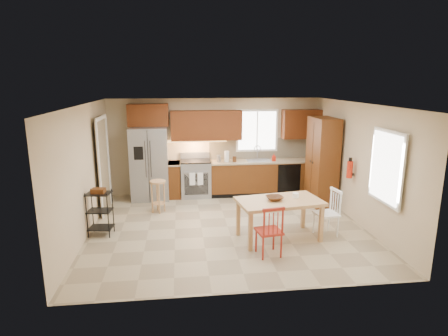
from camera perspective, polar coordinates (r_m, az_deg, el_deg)
name	(u,v)px	position (r m, az deg, el deg)	size (l,w,h in m)	color
floor	(228,226)	(7.82, 0.54, -8.90)	(5.50, 5.50, 0.00)	tan
ceiling	(228,104)	(7.26, 0.58, 9.71)	(5.50, 5.00, 0.02)	silver
wall_back	(216,146)	(9.87, -1.29, 3.34)	(5.50, 0.02, 2.50)	#CCB793
wall_front	(251,210)	(5.07, 4.19, -6.36)	(5.50, 0.02, 2.50)	#CCB793
wall_left	(85,172)	(7.60, -20.47, -0.51)	(0.02, 5.00, 2.50)	#CCB793
wall_right	(359,164)	(8.25, 19.88, 0.57)	(0.02, 5.00, 2.50)	#CCB793
refrigerator	(150,163)	(9.56, -11.26, 0.68)	(0.92, 0.75, 1.82)	gray
range_stove	(196,179)	(9.70, -4.33, -1.66)	(0.76, 0.63, 0.92)	gray
base_cabinet_narrow	(174,180)	(9.71, -7.58, -1.78)	(0.30, 0.60, 0.90)	#5B3010
base_cabinet_run	(265,177)	(9.96, 6.31, -1.36)	(2.92, 0.60, 0.90)	#5B3010
dishwasher	(289,179)	(9.83, 9.87, -1.68)	(0.60, 0.02, 0.78)	black
backsplash	(264,148)	(10.08, 6.05, 3.04)	(2.92, 0.03, 0.55)	beige
upper_over_fridge	(148,115)	(9.58, -11.49, 7.90)	(1.00, 0.35, 0.55)	#57260E
upper_left_block	(206,125)	(9.60, -2.71, 6.51)	(1.80, 0.35, 0.75)	#57260E
upper_right_block	(301,124)	(10.09, 11.70, 6.58)	(1.00, 0.35, 0.75)	#57260E
window_back	(257,131)	(9.96, 5.05, 5.70)	(1.12, 0.04, 1.12)	white
sink	(259,162)	(9.82, 5.29, 0.92)	(0.62, 0.46, 0.16)	gray
undercab_glow	(195,141)	(9.61, -4.46, 4.12)	(1.60, 0.30, 0.01)	#FFBF66
soap_bottle	(274,157)	(9.79, 7.60, 1.62)	(0.09, 0.09, 0.19)	red
paper_towel	(227,156)	(9.60, 0.40, 1.78)	(0.12, 0.12, 0.28)	white
canister_steel	(219,158)	(9.59, -0.79, 1.46)	(0.11, 0.11, 0.18)	gray
canister_wood	(234,159)	(9.61, 1.60, 1.36)	(0.10, 0.10, 0.14)	#4E2815
pantry	(322,162)	(9.23, 14.72, 0.94)	(0.50, 0.95, 2.10)	#5B3010
fire_extinguisher	(350,170)	(8.36, 18.61, -0.23)	(0.12, 0.12, 0.36)	red
window_right	(387,167)	(7.19, 23.53, 0.10)	(0.04, 1.02, 1.32)	white
doorway	(103,166)	(8.87, -17.95, 0.23)	(0.04, 0.95, 2.10)	#8C7A59
dining_table	(279,220)	(7.21, 8.35, -7.80)	(1.55, 0.87, 0.75)	tan
chair_red	(269,230)	(6.51, 6.85, -9.37)	(0.43, 0.43, 0.91)	#A42619
chair_white	(326,213)	(7.52, 15.32, -6.61)	(0.43, 0.43, 0.91)	white
table_bowl	(274,200)	(7.05, 7.69, -4.91)	(0.31, 0.31, 0.08)	#4E2815
table_jar	(296,196)	(7.25, 10.85, -4.29)	(0.11, 0.11, 0.13)	white
bar_stool	(158,197)	(8.64, -9.99, -4.30)	(0.36, 0.36, 0.74)	tan
utility_cart	(100,213)	(7.65, -18.36, -6.54)	(0.45, 0.35, 0.89)	black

